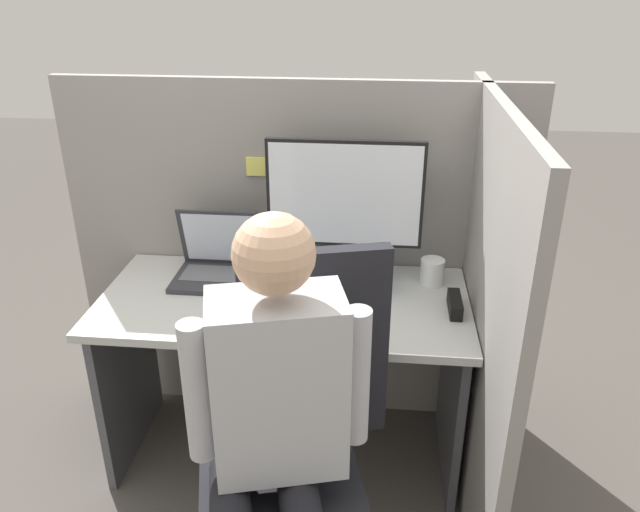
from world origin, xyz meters
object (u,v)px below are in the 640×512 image
(paper_box, at_px, (343,272))
(monitor, at_px, (345,199))
(carrot_toy, at_px, (363,324))
(office_chair, at_px, (297,441))
(person, at_px, (271,419))
(laptop, at_px, (218,266))
(stapler, at_px, (455,304))
(coffee_mug, at_px, (432,272))

(paper_box, height_order, monitor, monitor)
(paper_box, bearing_deg, carrot_toy, -75.49)
(office_chair, height_order, person, person)
(laptop, height_order, person, person)
(paper_box, distance_m, carrot_toy, 0.35)
(stapler, height_order, coffee_mug, coffee_mug)
(monitor, xyz_separation_m, person, (-0.13, -0.85, -0.29))
(paper_box, height_order, stapler, paper_box)
(monitor, xyz_separation_m, laptop, (-0.48, -0.01, -0.28))
(paper_box, relative_size, carrot_toy, 2.20)
(monitor, bearing_deg, coffee_mug, 3.90)
(paper_box, bearing_deg, person, -98.49)
(paper_box, relative_size, stapler, 1.96)
(carrot_toy, bearing_deg, laptop, 149.89)
(paper_box, bearing_deg, stapler, -23.84)
(paper_box, xyz_separation_m, coffee_mug, (0.33, 0.03, 0.01))
(office_chair, height_order, coffee_mug, office_chair)
(laptop, xyz_separation_m, coffee_mug, (0.81, 0.03, -0.00))
(office_chair, bearing_deg, stapler, 46.96)
(paper_box, bearing_deg, laptop, -179.13)
(monitor, relative_size, office_chair, 0.51)
(paper_box, relative_size, coffee_mug, 2.97)
(office_chair, xyz_separation_m, coffee_mug, (0.42, 0.72, 0.21))
(stapler, bearing_deg, office_chair, -133.04)
(laptop, height_order, carrot_toy, laptop)
(stapler, height_order, person, person)
(carrot_toy, relative_size, person, 0.10)
(monitor, xyz_separation_m, stapler, (0.40, -0.18, -0.31))
(monitor, relative_size, coffee_mug, 5.70)
(paper_box, bearing_deg, monitor, 90.00)
(person, bearing_deg, office_chair, 75.12)
(paper_box, xyz_separation_m, carrot_toy, (0.09, -0.33, -0.02))
(monitor, height_order, stapler, monitor)
(carrot_toy, bearing_deg, person, -112.52)
(laptop, bearing_deg, carrot_toy, -30.11)
(laptop, relative_size, coffee_mug, 3.22)
(paper_box, height_order, office_chair, office_chair)
(paper_box, bearing_deg, coffee_mug, 4.39)
(paper_box, relative_size, person, 0.22)
(carrot_toy, distance_m, person, 0.56)
(office_chair, xyz_separation_m, person, (-0.04, -0.16, 0.21))
(person, bearing_deg, carrot_toy, 67.48)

